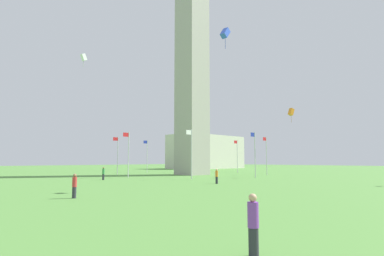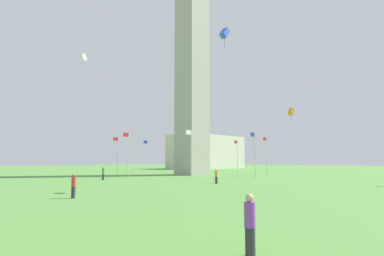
# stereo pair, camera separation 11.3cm
# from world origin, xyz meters

# --- Properties ---
(ground_plane) EXTENTS (260.00, 260.00, 0.00)m
(ground_plane) POSITION_xyz_m (0.00, 0.00, 0.00)
(ground_plane) COLOR #548C3D
(obelisk_monument) EXTENTS (4.84, 4.84, 43.99)m
(obelisk_monument) POSITION_xyz_m (0.00, 0.00, 21.99)
(obelisk_monument) COLOR #A8A399
(obelisk_monument) RESTS_ON ground
(flagpole_n) EXTENTS (1.12, 0.14, 7.16)m
(flagpole_n) POSITION_xyz_m (14.14, 0.00, 3.96)
(flagpole_n) COLOR silver
(flagpole_n) RESTS_ON ground
(flagpole_ne) EXTENTS (1.12, 0.14, 7.16)m
(flagpole_ne) POSITION_xyz_m (10.02, 9.95, 3.96)
(flagpole_ne) COLOR silver
(flagpole_ne) RESTS_ON ground
(flagpole_e) EXTENTS (1.12, 0.14, 7.16)m
(flagpole_e) POSITION_xyz_m (0.07, 14.07, 3.96)
(flagpole_e) COLOR silver
(flagpole_e) RESTS_ON ground
(flagpole_se) EXTENTS (1.12, 0.14, 7.16)m
(flagpole_se) POSITION_xyz_m (-9.88, 9.95, 3.96)
(flagpole_se) COLOR silver
(flagpole_se) RESTS_ON ground
(flagpole_s) EXTENTS (1.12, 0.14, 7.16)m
(flagpole_s) POSITION_xyz_m (-14.00, 0.00, 3.96)
(flagpole_s) COLOR silver
(flagpole_s) RESTS_ON ground
(flagpole_sw) EXTENTS (1.12, 0.14, 7.16)m
(flagpole_sw) POSITION_xyz_m (-9.88, -9.95, 3.96)
(flagpole_sw) COLOR silver
(flagpole_sw) RESTS_ON ground
(flagpole_w) EXTENTS (1.12, 0.14, 7.16)m
(flagpole_w) POSITION_xyz_m (0.07, -14.07, 3.96)
(flagpole_w) COLOR silver
(flagpole_w) RESTS_ON ground
(flagpole_nw) EXTENTS (1.12, 0.14, 7.16)m
(flagpole_nw) POSITION_xyz_m (10.02, -9.95, 3.96)
(flagpole_nw) COLOR silver
(flagpole_nw) RESTS_ON ground
(person_green_shirt) EXTENTS (0.32, 0.32, 1.79)m
(person_green_shirt) POSITION_xyz_m (19.70, 2.48, 0.89)
(person_green_shirt) COLOR #2D2D38
(person_green_shirt) RESTS_ON ground
(person_purple_shirt) EXTENTS (0.32, 0.32, 1.76)m
(person_purple_shirt) POSITION_xyz_m (33.90, 36.72, 0.87)
(person_purple_shirt) COLOR #2D2D38
(person_purple_shirt) RESTS_ON ground
(person_orange_shirt) EXTENTS (0.32, 0.32, 1.74)m
(person_orange_shirt) POSITION_xyz_m (13.75, 17.96, 0.87)
(person_orange_shirt) COLOR #2D2D38
(person_orange_shirt) RESTS_ON ground
(person_red_shirt) EXTENTS (0.32, 0.32, 1.75)m
(person_red_shirt) POSITION_xyz_m (31.59, 19.87, 0.87)
(person_red_shirt) COLOR #2D2D38
(person_red_shirt) RESTS_ON ground
(kite_orange_box) EXTENTS (1.12, 0.86, 2.37)m
(kite_orange_box) POSITION_xyz_m (-5.71, 17.42, 10.63)
(kite_orange_box) COLOR orange
(kite_blue_box) EXTENTS (1.14, 0.66, 2.21)m
(kite_blue_box) POSITION_xyz_m (18.02, 22.93, 15.40)
(kite_blue_box) COLOR blue
(kite_white_box) EXTENTS (0.96, 0.64, 2.10)m
(kite_white_box) POSITION_xyz_m (21.43, -1.21, 17.90)
(kite_white_box) COLOR white
(distant_building) EXTENTS (25.94, 12.08, 10.84)m
(distant_building) POSITION_xyz_m (-35.46, -28.92, 5.42)
(distant_building) COLOR beige
(distant_building) RESTS_ON ground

